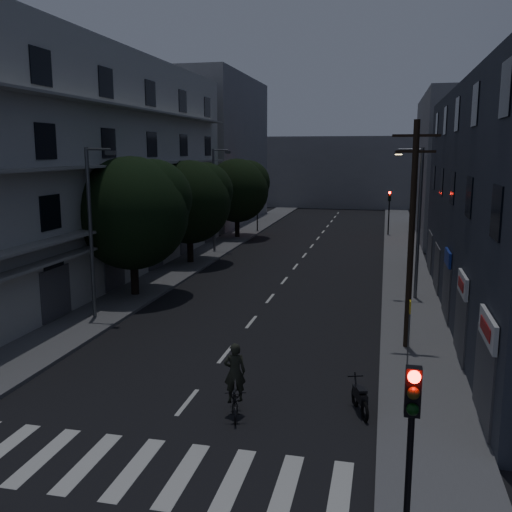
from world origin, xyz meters
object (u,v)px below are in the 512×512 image
at_px(traffic_signal_near, 411,429).
at_px(motorcycle, 360,399).
at_px(utility_pole, 412,231).
at_px(cyclist, 235,391).
at_px(bus_stop_sign, 409,322).

relative_size(traffic_signal_near, motorcycle, 2.47).
bearing_deg(utility_pole, cyclist, -126.48).
distance_m(traffic_signal_near, utility_pole, 13.28).
bearing_deg(traffic_signal_near, utility_pole, 88.06).
relative_size(motorcycle, cyclist, 0.72).
bearing_deg(motorcycle, traffic_signal_near, -99.22).
bearing_deg(cyclist, utility_pole, 36.96).
height_order(bus_stop_sign, motorcycle, bus_stop_sign).
height_order(utility_pole, cyclist, utility_pole).
bearing_deg(motorcycle, bus_stop_sign, 49.35).
relative_size(bus_stop_sign, motorcycle, 1.52).
distance_m(utility_pole, motorcycle, 7.72).
bearing_deg(cyclist, traffic_signal_near, -67.60).
height_order(bus_stop_sign, cyclist, bus_stop_sign).
xyz_separation_m(bus_stop_sign, motorcycle, (-1.54, -3.76, -1.46)).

